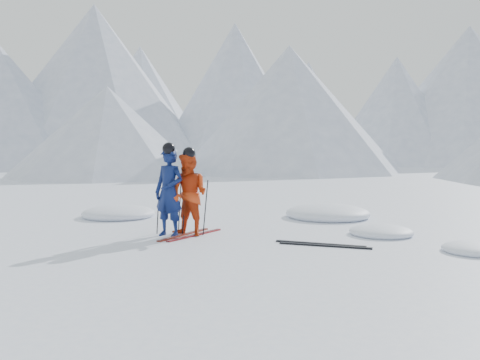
# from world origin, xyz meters

# --- Properties ---
(ground) EXTENTS (160.00, 160.00, 0.00)m
(ground) POSITION_xyz_m (0.00, 0.00, 0.00)
(ground) COLOR white
(ground) RESTS_ON ground
(mountain_range) EXTENTS (106.15, 62.94, 15.53)m
(mountain_range) POSITION_xyz_m (5.71, 35.31, 6.72)
(mountain_range) COLOR #B2BCD1
(mountain_range) RESTS_ON ground
(skier_blue) EXTENTS (0.76, 0.60, 1.81)m
(skier_blue) POSITION_xyz_m (-2.88, -0.61, 0.91)
(skier_blue) COLOR #0C1A4D
(skier_blue) RESTS_ON ground
(skier_red) EXTENTS (0.99, 0.87, 1.72)m
(skier_red) POSITION_xyz_m (-2.49, -0.46, 0.86)
(skier_red) COLOR red
(skier_red) RESTS_ON ground
(pole_blue_left) EXTENTS (0.12, 0.09, 1.20)m
(pole_blue_left) POSITION_xyz_m (-3.18, -0.46, 0.60)
(pole_blue_left) COLOR black
(pole_blue_left) RESTS_ON ground
(pole_blue_right) EXTENTS (0.12, 0.07, 1.20)m
(pole_blue_right) POSITION_xyz_m (-2.63, -0.36, 0.60)
(pole_blue_right) COLOR black
(pole_blue_right) RESTS_ON ground
(pole_red_left) EXTENTS (0.12, 0.09, 1.14)m
(pole_red_left) POSITION_xyz_m (-2.79, -0.21, 0.57)
(pole_red_left) COLOR black
(pole_red_left) RESTS_ON ground
(pole_red_right) EXTENTS (0.12, 0.08, 1.14)m
(pole_red_right) POSITION_xyz_m (-2.19, -0.31, 0.57)
(pole_red_right) COLOR black
(pole_red_right) RESTS_ON ground
(ski_worn_left) EXTENTS (0.55, 1.66, 0.03)m
(ski_worn_left) POSITION_xyz_m (-2.61, -0.46, 0.01)
(ski_worn_left) COLOR black
(ski_worn_left) RESTS_ON ground
(ski_worn_right) EXTENTS (0.66, 1.63, 0.03)m
(ski_worn_right) POSITION_xyz_m (-2.37, -0.46, 0.01)
(ski_worn_right) COLOR black
(ski_worn_right) RESTS_ON ground
(ski_loose_a) EXTENTS (1.70, 0.32, 0.03)m
(ski_loose_a) POSITION_xyz_m (0.21, -0.83, 0.01)
(ski_loose_a) COLOR black
(ski_loose_a) RESTS_ON ground
(ski_loose_b) EXTENTS (1.70, 0.26, 0.03)m
(ski_loose_b) POSITION_xyz_m (0.31, -0.98, 0.01)
(ski_loose_b) COLOR black
(ski_loose_b) RESTS_ON ground
(snow_lumps) EXTENTS (9.56, 5.43, 0.48)m
(snow_lumps) POSITION_xyz_m (-1.30, 2.01, 0.00)
(snow_lumps) COLOR white
(snow_lumps) RESTS_ON ground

